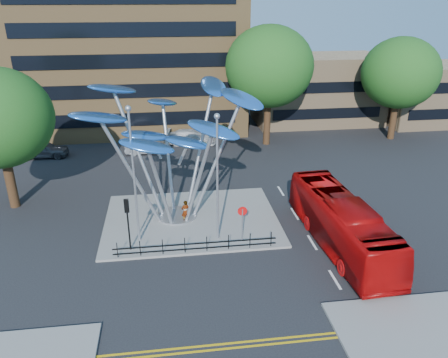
{
  "coord_description": "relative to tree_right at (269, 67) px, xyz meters",
  "views": [
    {
      "loc": [
        -2.35,
        -21.23,
        14.75
      ],
      "look_at": [
        1.04,
        4.0,
        3.9
      ],
      "focal_mm": 35.0,
      "sensor_mm": 36.0,
      "label": 1
    }
  ],
  "objects": [
    {
      "name": "traffic_island",
      "position": [
        -9.0,
        -16.0,
        -7.96
      ],
      "size": [
        12.0,
        9.0,
        0.15
      ],
      "primitive_type": "cube",
      "color": "slate",
      "rests_on": "ground"
    },
    {
      "name": "tree_right",
      "position": [
        0.0,
        0.0,
        0.0
      ],
      "size": [
        8.8,
        8.8,
        12.11
      ],
      "color": "black",
      "rests_on": "ground"
    },
    {
      "name": "pedestrian_railing_front",
      "position": [
        -9.0,
        -20.3,
        -7.48
      ],
      "size": [
        10.0,
        0.06,
        1.0
      ],
      "color": "black",
      "rests_on": "traffic_island"
    },
    {
      "name": "traffic_light_island",
      "position": [
        -13.0,
        -19.5,
        -5.42
      ],
      "size": [
        0.28,
        0.18,
        3.42
      ],
      "color": "black",
      "rests_on": "traffic_island"
    },
    {
      "name": "parked_car_mid",
      "position": [
        -12.39,
        -1.38,
        -7.3
      ],
      "size": [
        4.49,
        1.59,
        1.48
      ],
      "primitive_type": "imported",
      "rotation": [
        0.0,
        0.0,
        1.56
      ],
      "color": "#A7ABAF",
      "rests_on": "ground"
    },
    {
      "name": "pedestrian",
      "position": [
        -9.43,
        -16.39,
        -7.08
      ],
      "size": [
        0.68,
        0.55,
        1.6
      ],
      "primitive_type": "imported",
      "rotation": [
        0.0,
        0.0,
        3.46
      ],
      "color": "gray",
      "rests_on": "traffic_island"
    },
    {
      "name": "red_bus",
      "position": [
        0.06,
        -20.52,
        -6.43
      ],
      "size": [
        3.38,
        11.65,
        3.21
      ],
      "primitive_type": "imported",
      "rotation": [
        0.0,
        0.0,
        0.06
      ],
      "color": "#B10808",
      "rests_on": "ground"
    },
    {
      "name": "low_building_near",
      "position": [
        8.0,
        8.0,
        -4.04
      ],
      "size": [
        15.0,
        8.0,
        8.0
      ],
      "primitive_type": "cube",
      "color": "tan",
      "rests_on": "ground"
    },
    {
      "name": "street_lamp_right",
      "position": [
        -7.5,
        -19.0,
        -2.94
      ],
      "size": [
        0.36,
        0.36,
        8.3
      ],
      "color": "#9EA0A5",
      "rests_on": "traffic_island"
    },
    {
      "name": "double_yellow_near",
      "position": [
        -8.0,
        -28.0,
        -8.03
      ],
      "size": [
        40.0,
        0.12,
        0.01
      ],
      "primitive_type": "cube",
      "color": "gold",
      "rests_on": "ground"
    },
    {
      "name": "ground",
      "position": [
        -8.0,
        -22.0,
        -8.04
      ],
      "size": [
        120.0,
        120.0,
        0.0
      ],
      "primitive_type": "plane",
      "color": "black",
      "rests_on": "ground"
    },
    {
      "name": "double_yellow_far",
      "position": [
        -8.0,
        -28.3,
        -8.03
      ],
      "size": [
        40.0,
        0.12,
        0.01
      ],
      "primitive_type": "cube",
      "color": "gold",
      "rests_on": "ground"
    },
    {
      "name": "tree_far",
      "position": [
        14.0,
        0.0,
        -0.93
      ],
      "size": [
        8.0,
        8.0,
        10.81
      ],
      "color": "black",
      "rests_on": "ground"
    },
    {
      "name": "street_lamp_left",
      "position": [
        -12.5,
        -18.5,
        -2.68
      ],
      "size": [
        0.36,
        0.36,
        8.8
      ],
      "color": "#9EA0A5",
      "rests_on": "traffic_island"
    },
    {
      "name": "low_building_far",
      "position": [
        22.0,
        6.0,
        -4.54
      ],
      "size": [
        12.0,
        8.0,
        7.0
      ],
      "primitive_type": "cube",
      "color": "tan",
      "rests_on": "ground"
    },
    {
      "name": "parked_car_right",
      "position": [
        -7.89,
        1.0,
        -7.28
      ],
      "size": [
        5.52,
        2.95,
        1.52
      ],
      "primitive_type": "imported",
      "rotation": [
        0.0,
        0.0,
        1.41
      ],
      "color": "silver",
      "rests_on": "ground"
    },
    {
      "name": "parked_car_left",
      "position": [
        -22.47,
        -1.14,
        -7.22
      ],
      "size": [
        4.85,
        2.13,
        1.62
      ],
      "primitive_type": "imported",
      "rotation": [
        0.0,
        0.0,
        1.53
      ],
      "color": "#45484D",
      "rests_on": "ground"
    },
    {
      "name": "leaf_sculpture",
      "position": [
        -10.07,
        -15.32,
        -1.16
      ],
      "size": [
        12.72,
        9.54,
        9.51
      ],
      "color": "#9EA0A5",
      "rests_on": "traffic_island"
    },
    {
      "name": "no_entry_sign_island",
      "position": [
        -6.0,
        -19.48,
        -6.22
      ],
      "size": [
        0.6,
        0.1,
        2.45
      ],
      "color": "#9EA0A5",
      "rests_on": "traffic_island"
    }
  ]
}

